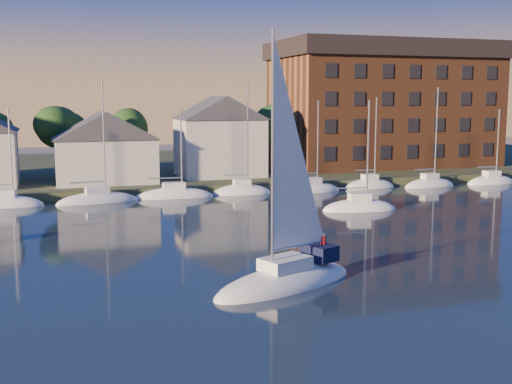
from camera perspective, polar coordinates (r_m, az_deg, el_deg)
name	(u,v)px	position (r m, az deg, el deg)	size (l,w,h in m)	color
shoreline_land	(138,172)	(94.04, -10.48, 1.76)	(160.00, 50.00, 2.00)	#2D3720
wooden_dock	(166,194)	(71.49, -8.00, -0.22)	(120.00, 3.00, 1.00)	brown
clubhouse_centre	(105,146)	(75.10, -13.28, 3.99)	(11.55, 8.40, 8.08)	beige
clubhouse_east	(219,135)	(79.41, -3.28, 5.05)	(10.50, 8.40, 9.80)	beige
condo_block	(384,104)	(94.69, 11.27, 7.72)	(31.00, 17.00, 17.40)	brown
tree_line	(165,125)	(81.97, -8.08, 5.90)	(93.40, 5.40, 8.90)	#3B241A
moored_fleet	(208,196)	(69.39, -4.31, -0.33)	(95.50, 2.40, 12.05)	white
hero_sailboat	(287,274)	(36.57, 2.78, -7.33)	(10.38, 6.75, 15.26)	white
drifting_sailboat_right	(359,209)	(61.48, 9.17, -1.53)	(7.48, 3.54, 11.45)	white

